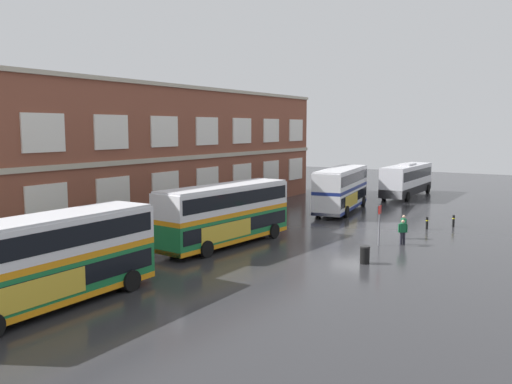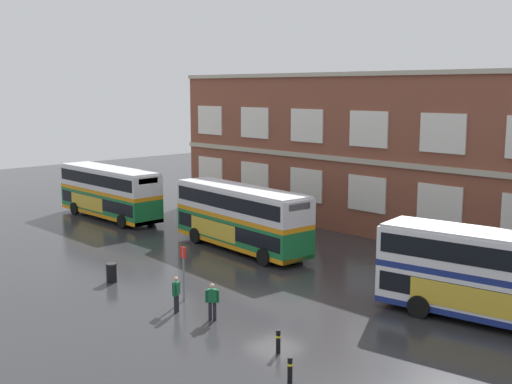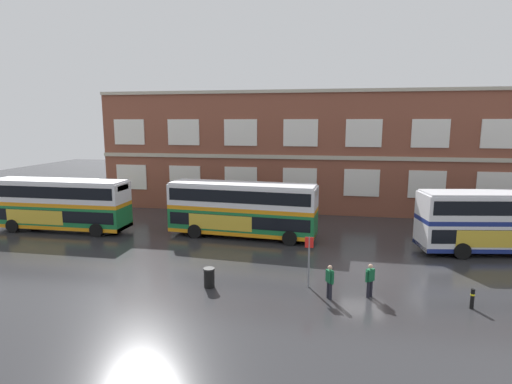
% 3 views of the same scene
% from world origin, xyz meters
% --- Properties ---
extents(ground_plane, '(120.00, 120.00, 0.00)m').
position_xyz_m(ground_plane, '(0.00, 2.00, 0.00)').
color(ground_plane, '#2B2B2D').
extents(brick_terminal_building, '(44.53, 8.19, 11.39)m').
position_xyz_m(brick_terminal_building, '(-2.09, 17.98, 5.55)').
color(brick_terminal_building, brown).
rests_on(brick_terminal_building, ground).
extents(double_decker_near, '(11.00, 2.88, 4.07)m').
position_xyz_m(double_decker_near, '(-23.06, 4.71, 2.15)').
color(double_decker_near, '#197038').
rests_on(double_decker_near, ground).
extents(double_decker_middle, '(11.18, 3.54, 4.07)m').
position_xyz_m(double_decker_middle, '(-8.48, 5.49, 2.15)').
color(double_decker_middle, '#197038').
rests_on(double_decker_middle, ground).
extents(double_decker_far, '(11.27, 4.31, 4.07)m').
position_xyz_m(double_decker_far, '(9.27, 4.74, 2.15)').
color(double_decker_far, silver).
rests_on(double_decker_far, ground).
extents(waiting_passenger, '(0.42, 0.60, 1.70)m').
position_xyz_m(waiting_passenger, '(-1.96, -4.54, 0.93)').
color(waiting_passenger, black).
rests_on(waiting_passenger, ground).
extents(second_passenger, '(0.53, 0.52, 1.70)m').
position_xyz_m(second_passenger, '(-0.01, -4.00, 0.93)').
color(second_passenger, black).
rests_on(second_passenger, ground).
extents(bus_stand_flag, '(0.44, 0.10, 2.70)m').
position_xyz_m(bus_stand_flag, '(-3.05, -3.27, 1.64)').
color(bus_stand_flag, slate).
rests_on(bus_stand_flag, ground).
extents(station_litter_bin, '(0.60, 0.60, 1.03)m').
position_xyz_m(station_litter_bin, '(-8.15, -4.21, 0.52)').
color(station_litter_bin, black).
rests_on(station_litter_bin, ground).
extents(safety_bollard_west, '(0.19, 0.19, 0.95)m').
position_xyz_m(safety_bollard_west, '(4.54, -4.47, 0.49)').
color(safety_bollard_west, black).
rests_on(safety_bollard_west, ground).
extents(safety_bollard_east, '(0.19, 0.19, 0.95)m').
position_xyz_m(safety_bollard_east, '(6.62, -6.01, 0.49)').
color(safety_bollard_east, black).
rests_on(safety_bollard_east, ground).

